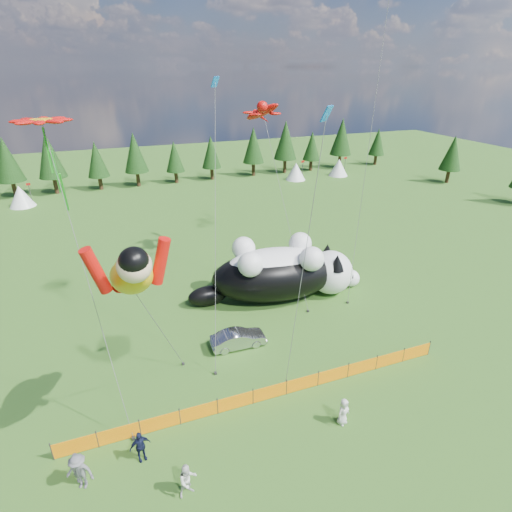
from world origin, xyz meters
The scene contains 18 objects.
ground centered at (0.00, 0.00, 0.00)m, with size 160.00×160.00×0.00m, color #123309.
safety_fence centered at (0.00, -3.00, 0.50)m, with size 22.06×0.06×1.10m.
tree_line centered at (0.00, 45.00, 4.00)m, with size 90.00×4.00×8.00m, color black, non-canonical shape.
festival_tents centered at (11.00, 40.00, 1.40)m, with size 50.00×3.20×2.80m, color white, non-canonical shape.
cat_large centered at (5.02, 6.92, 2.29)m, with size 13.29×6.12×4.81m.
cat_small centered at (9.84, 7.39, 0.92)m, with size 4.80×3.74×1.94m.
car centered at (-0.19, 2.06, 0.60)m, with size 1.27×3.65×1.20m, color #B5B5BA.
spectator_a centered at (-9.75, -4.49, 0.79)m, with size 0.58×0.38×1.58m, color #5A5B5F.
spectator_b centered at (-5.35, -6.83, 0.86)m, with size 0.83×0.49×1.72m, color silver.
spectator_c centered at (-7.09, -4.39, 0.84)m, with size 0.99×0.51×1.69m, color #131734.
spectator_d centered at (-9.68, -4.90, 0.95)m, with size 1.23×0.63×1.90m, color #5A5B5F.
spectator_e centered at (2.92, -5.82, 0.78)m, with size 0.76×0.50×1.56m, color silver.
superhero_kite centered at (-6.35, -2.73, 8.88)m, with size 5.65×7.32×11.83m.
gecko_kite centered at (6.20, 14.57, 13.39)m, with size 4.74×13.75×16.86m.
flower_kite centered at (-9.08, 2.85, 14.41)m, with size 3.31×7.59×15.72m.
diamond_kite_a centered at (0.09, 6.62, 14.82)m, with size 3.11×7.54×17.57m.
diamond_kite_b centered at (12.33, 7.46, 20.48)m, with size 3.61×3.93×22.76m.
diamond_kite_c centered at (2.38, -2.75, 14.18)m, with size 1.90×0.66×15.73m.
Camera 1 is at (-6.51, -18.40, 16.81)m, focal length 28.00 mm.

